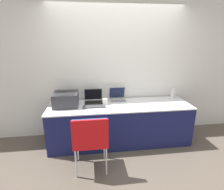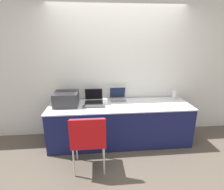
{
  "view_description": "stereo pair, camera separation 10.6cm",
  "coord_description": "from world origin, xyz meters",
  "px_view_note": "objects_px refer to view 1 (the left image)",
  "views": [
    {
      "loc": [
        -0.53,
        -2.58,
        1.87
      ],
      "look_at": [
        -0.14,
        0.4,
        0.93
      ],
      "focal_mm": 28.0,
      "sensor_mm": 36.0,
      "label": 1
    },
    {
      "loc": [
        -0.43,
        -2.6,
        1.87
      ],
      "look_at": [
        -0.14,
        0.4,
        0.93
      ],
      "focal_mm": 28.0,
      "sensor_mm": 36.0,
      "label": 2
    }
  ],
  "objects_px": {
    "printer": "(66,99)",
    "chair": "(90,138)",
    "laptop_left": "(94,100)",
    "external_keyboard": "(94,107)",
    "coffee_cup": "(105,102)",
    "metal_pitcher": "(173,94)",
    "laptop_right": "(118,98)"
  },
  "relations": [
    {
      "from": "chair",
      "to": "printer",
      "type": "bearing_deg",
      "value": 115.47
    },
    {
      "from": "laptop_left",
      "to": "chair",
      "type": "relative_size",
      "value": 0.37
    },
    {
      "from": "laptop_left",
      "to": "laptop_right",
      "type": "xyz_separation_m",
      "value": [
        0.47,
        0.03,
        0.0
      ]
    },
    {
      "from": "laptop_left",
      "to": "chair",
      "type": "bearing_deg",
      "value": -94.48
    },
    {
      "from": "laptop_left",
      "to": "external_keyboard",
      "type": "xyz_separation_m",
      "value": [
        0.0,
        -0.26,
        -0.04
      ]
    },
    {
      "from": "coffee_cup",
      "to": "external_keyboard",
      "type": "bearing_deg",
      "value": -153.02
    },
    {
      "from": "external_keyboard",
      "to": "chair",
      "type": "xyz_separation_m",
      "value": [
        -0.08,
        -0.73,
        -0.18
      ]
    },
    {
      "from": "laptop_right",
      "to": "external_keyboard",
      "type": "relative_size",
      "value": 0.83
    },
    {
      "from": "coffee_cup",
      "to": "metal_pitcher",
      "type": "bearing_deg",
      "value": 8.7
    },
    {
      "from": "external_keyboard",
      "to": "coffee_cup",
      "type": "relative_size",
      "value": 3.45
    },
    {
      "from": "laptop_left",
      "to": "printer",
      "type": "bearing_deg",
      "value": -166.72
    },
    {
      "from": "chair",
      "to": "coffee_cup",
      "type": "bearing_deg",
      "value": 71.15
    },
    {
      "from": "laptop_right",
      "to": "external_keyboard",
      "type": "height_order",
      "value": "laptop_right"
    },
    {
      "from": "laptop_left",
      "to": "external_keyboard",
      "type": "height_order",
      "value": "laptop_left"
    },
    {
      "from": "coffee_cup",
      "to": "chair",
      "type": "height_order",
      "value": "chair"
    },
    {
      "from": "printer",
      "to": "metal_pitcher",
      "type": "xyz_separation_m",
      "value": [
        2.1,
        0.18,
        -0.04
      ]
    },
    {
      "from": "printer",
      "to": "laptop_right",
      "type": "distance_m",
      "value": 0.97
    },
    {
      "from": "laptop_right",
      "to": "laptop_left",
      "type": "bearing_deg",
      "value": -176.13
    },
    {
      "from": "laptop_left",
      "to": "external_keyboard",
      "type": "distance_m",
      "value": 0.26
    },
    {
      "from": "metal_pitcher",
      "to": "printer",
      "type": "bearing_deg",
      "value": -175.13
    },
    {
      "from": "chair",
      "to": "external_keyboard",
      "type": "bearing_deg",
      "value": 83.78
    },
    {
      "from": "laptop_left",
      "to": "metal_pitcher",
      "type": "distance_m",
      "value": 1.61
    },
    {
      "from": "laptop_left",
      "to": "chair",
      "type": "height_order",
      "value": "laptop_left"
    },
    {
      "from": "printer",
      "to": "metal_pitcher",
      "type": "relative_size",
      "value": 2.07
    },
    {
      "from": "laptop_left",
      "to": "metal_pitcher",
      "type": "relative_size",
      "value": 1.63
    },
    {
      "from": "printer",
      "to": "laptop_left",
      "type": "xyz_separation_m",
      "value": [
        0.49,
        0.12,
        -0.08
      ]
    },
    {
      "from": "printer",
      "to": "laptop_left",
      "type": "height_order",
      "value": "same"
    },
    {
      "from": "chair",
      "to": "metal_pitcher",
      "type": "bearing_deg",
      "value": 31.82
    },
    {
      "from": "printer",
      "to": "chair",
      "type": "bearing_deg",
      "value": -64.53
    },
    {
      "from": "printer",
      "to": "external_keyboard",
      "type": "relative_size",
      "value": 1.07
    },
    {
      "from": "printer",
      "to": "laptop_left",
      "type": "distance_m",
      "value": 0.51
    },
    {
      "from": "external_keyboard",
      "to": "chair",
      "type": "relative_size",
      "value": 0.44
    }
  ]
}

